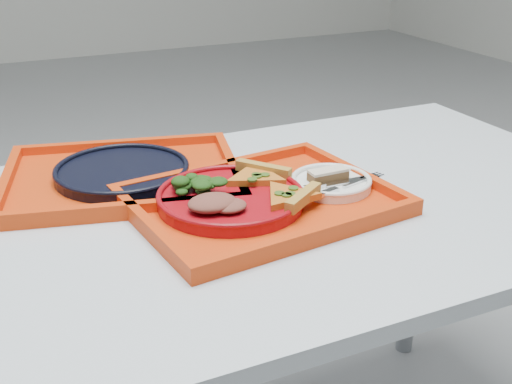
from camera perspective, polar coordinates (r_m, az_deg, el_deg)
table at (r=1.17m, az=-3.21°, el=-5.18°), size 1.60×0.80×0.75m
tray_main at (r=1.15m, az=0.45°, el=-1.09°), size 0.49×0.40×0.01m
tray_far at (r=1.28m, az=-11.75°, el=1.11°), size 0.52×0.44×0.01m
dinner_plate at (r=1.13m, az=-2.27°, el=-0.70°), size 0.26×0.26×0.02m
side_plate at (r=1.21m, az=6.68°, el=0.69°), size 0.15×0.15×0.01m
navy_plate at (r=1.28m, az=-11.80°, el=1.69°), size 0.26×0.26×0.02m
pizza_slice_a at (r=1.11m, az=2.85°, el=-0.17°), size 0.15×0.16×0.02m
pizza_slice_b at (r=1.19m, az=-0.04°, el=1.54°), size 0.17×0.16×0.02m
salad_heap at (r=1.14m, az=-5.22°, el=0.99°), size 0.09×0.08×0.04m
meat_portion at (r=1.07m, az=-3.92°, el=-0.96°), size 0.08×0.07×0.03m
dessert_bar at (r=1.21m, az=6.43°, el=1.56°), size 0.08×0.03×0.02m
knife at (r=1.19m, az=6.73°, el=0.76°), size 0.19×0.02×0.01m
fork at (r=1.18m, az=7.71°, el=0.47°), size 0.18×0.07×0.01m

